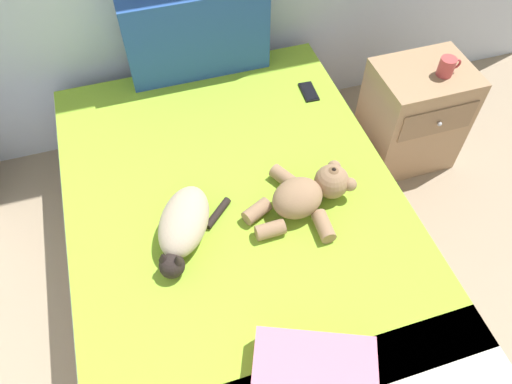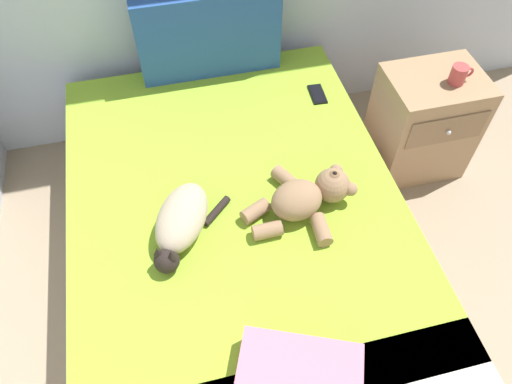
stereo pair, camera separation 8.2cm
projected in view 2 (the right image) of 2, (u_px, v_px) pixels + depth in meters
The scene contains 8 objects.
bed at pixel (238, 237), 2.28m from camera, with size 1.48×2.06×0.50m.
patterned_cushion at pixel (208, 33), 2.47m from camera, with size 0.73×0.15×0.45m.
cat at pixel (181, 222), 1.94m from camera, with size 0.38×0.41×0.15m.
teddy_bear at pixel (307, 197), 2.02m from camera, with size 0.50×0.43×0.16m.
cell_phone at pixel (317, 94), 2.51m from camera, with size 0.08×0.15×0.01m.
throw_pillow at pixel (298, 382), 1.57m from camera, with size 0.40×0.28×0.11m, color #D1728C.
nightstand at pixel (423, 123), 2.66m from camera, with size 0.49×0.41×0.62m.
mug at pixel (459, 75), 2.36m from camera, with size 0.12×0.08×0.09m.
Camera 2 is at (1.00, 2.17, 2.17)m, focal length 34.13 mm.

